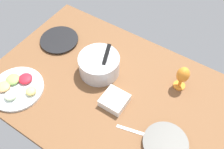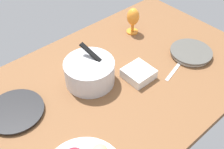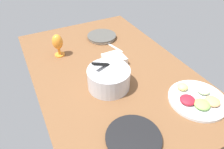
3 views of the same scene
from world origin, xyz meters
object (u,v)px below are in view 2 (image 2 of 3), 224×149
object	(u,v)px
dinner_plate_left	(15,111)
dinner_plate_right	(191,53)
hurricane_glass_orange	(133,18)
square_bowl_white	(139,73)
mixing_bowl	(90,71)

from	to	relation	value
dinner_plate_left	dinner_plate_right	size ratio (longest dim) A/B	1.12
hurricane_glass_orange	dinner_plate_right	bearing A→B (deg)	-76.46
dinner_plate_left	hurricane_glass_orange	world-z (taller)	hurricane_glass_orange
dinner_plate_right	square_bowl_white	distance (cm)	38.36
mixing_bowl	dinner_plate_right	bearing A→B (deg)	-20.63
dinner_plate_left	square_bowl_white	xyz separation A→B (cm)	(62.68, -21.83, 1.96)
mixing_bowl	square_bowl_white	world-z (taller)	mixing_bowl
dinner_plate_left	square_bowl_white	distance (cm)	66.40
hurricane_glass_orange	dinner_plate_left	bearing A→B (deg)	-172.79
dinner_plate_left	hurricane_glass_orange	xyz separation A→B (cm)	(90.60, 11.47, 9.78)
dinner_plate_left	dinner_plate_right	bearing A→B (deg)	-16.12
dinner_plate_left	dinner_plate_right	xyz separation A→B (cm)	(100.34, -28.99, 0.55)
dinner_plate_right	square_bowl_white	bearing A→B (deg)	169.23
mixing_bowl	square_bowl_white	size ratio (longest dim) A/B	1.81
hurricane_glass_orange	square_bowl_white	size ratio (longest dim) A/B	1.20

